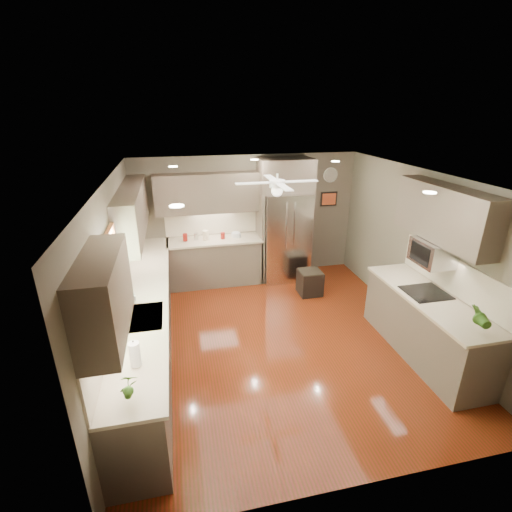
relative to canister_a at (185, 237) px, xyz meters
name	(u,v)px	position (x,y,z in m)	size (l,w,h in m)	color
floor	(279,338)	(1.28, -2.19, -1.02)	(5.00, 5.00, 0.00)	#452009
ceiling	(284,177)	(1.28, -2.19, 1.48)	(5.00, 5.00, 0.00)	white
wall_back	(247,217)	(1.28, 0.31, 0.23)	(4.50, 4.50, 0.00)	brown
wall_front	(365,383)	(1.28, -4.69, 0.23)	(4.50, 4.50, 0.00)	brown
wall_left	(116,280)	(-0.97, -2.19, 0.23)	(5.00, 5.00, 0.00)	brown
wall_right	(420,252)	(3.53, -2.19, 0.23)	(5.00, 5.00, 0.00)	brown
canister_a	(185,237)	(0.00, 0.00, 0.00)	(0.09, 0.09, 0.14)	maroon
canister_b	(196,236)	(0.21, 0.03, -0.01)	(0.09, 0.09, 0.13)	silver
canister_c	(206,235)	(0.39, 0.00, 0.01)	(0.12, 0.12, 0.19)	beige
canister_d	(223,236)	(0.73, -0.01, -0.02)	(0.09, 0.09, 0.13)	maroon
soap_bottle	(131,299)	(-0.79, -2.38, 0.02)	(0.09, 0.09, 0.19)	white
potted_plant_left	(128,385)	(-0.67, -4.11, 0.07)	(0.16, 0.11, 0.30)	#32631C
potted_plant_right	(481,317)	(3.19, -3.85, 0.10)	(0.20, 0.16, 0.36)	#32631C
bowl	(236,236)	(1.00, 0.01, -0.06)	(0.20, 0.20, 0.05)	beige
left_run	(147,321)	(-0.67, -2.04, -0.54)	(0.65, 4.70, 1.45)	brown
back_run	(215,260)	(0.56, 0.01, -0.54)	(1.85, 0.65, 1.45)	brown
uppers	(222,213)	(0.54, -1.49, 0.85)	(4.50, 4.70, 0.95)	brown
window	(110,274)	(-0.94, -2.69, 0.53)	(0.05, 1.12, 0.92)	#BFF2B2
sink	(142,319)	(-0.65, -2.69, -0.11)	(0.50, 0.70, 0.32)	silver
refrigerator	(285,223)	(1.98, -0.04, 0.17)	(1.06, 0.75, 2.45)	silver
right_run	(426,324)	(3.21, -2.99, -0.54)	(0.70, 2.20, 1.45)	brown
microwave	(433,253)	(3.31, -2.74, 0.46)	(0.43, 0.55, 0.34)	silver
ceiling_fan	(277,186)	(1.28, -1.89, 1.31)	(1.18, 1.18, 0.32)	white
recessed_lights	(273,173)	(1.24, -1.79, 1.47)	(2.84, 3.14, 0.01)	white
wall_clock	(331,175)	(3.03, 0.29, 1.03)	(0.30, 0.03, 0.30)	white
framed_print	(329,199)	(3.03, 0.28, 0.53)	(0.36, 0.03, 0.30)	black
stool	(310,282)	(2.26, -0.88, -0.78)	(0.42, 0.42, 0.49)	black
paper_towel	(135,354)	(-0.64, -3.65, 0.06)	(0.11, 0.11, 0.28)	white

